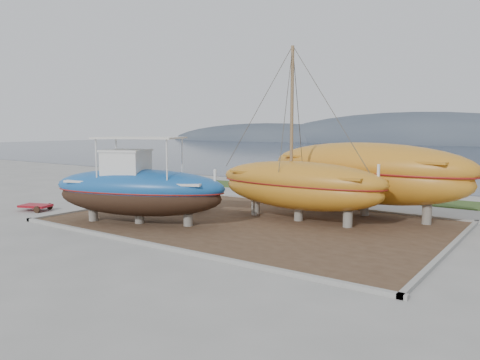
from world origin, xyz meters
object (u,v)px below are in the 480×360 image
Objects in this scene: orange_sailboat at (300,134)px; red_trailer at (36,208)px; orange_bare_hull at (365,180)px; blue_caique at (139,180)px; white_dinghy at (185,198)px.

orange_sailboat is 3.71× the size of red_trailer.
blue_caique is at bearing -126.73° from orange_bare_hull.
orange_sailboat is at bearing -116.03° from orange_bare_hull.
white_dinghy is 1.65× the size of red_trailer.
white_dinghy is at bearing -149.12° from orange_bare_hull.
blue_caique reaches higher than red_trailer.
orange_sailboat is (5.91, 4.99, 2.17)m from blue_caique.
red_trailer is (-13.44, -5.80, -4.12)m from orange_sailboat.
orange_sailboat is 4.54m from orange_bare_hull.
white_dinghy reaches higher than red_trailer.
blue_caique reaches higher than white_dinghy.
orange_sailboat is at bearing 23.97° from white_dinghy.
red_trailer is at bearing -123.14° from white_dinghy.
orange_bare_hull is at bearing 41.66° from white_dinghy.
orange_sailboat is at bearing 18.88° from blue_caique.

